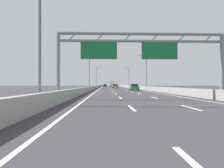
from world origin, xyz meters
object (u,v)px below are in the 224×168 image
streetlamp_left_far (97,76)px  orange_car (115,86)px  streetlamp_left_mid (90,70)px  box_truck (112,84)px  streetlamp_right_far (128,76)px  blue_car (105,86)px  white_car (117,86)px  green_car (134,87)px  sign_gantry (138,49)px  streetlamp_left_near (43,24)px  streetlamp_right_mid (145,70)px  silver_car (105,86)px

streetlamp_left_far → orange_car: size_ratio=2.10×
streetlamp_left_mid → box_truck: bearing=82.3°
streetlamp_right_far → blue_car: 15.77m
box_truck → white_car: bearing=70.5°
green_car → orange_car: 26.95m
box_truck → sign_gantry: bearing=-90.3°
streetlamp_left_near → white_car: bearing=84.0°
streetlamp_left_mid → green_car: streetlamp_left_mid is taller
streetlamp_left_mid → streetlamp_right_far: (14.93, 40.46, 0.00)m
streetlamp_left_mid → streetlamp_right_far: size_ratio=1.00×
streetlamp_left_near → orange_car: size_ratio=2.10×
streetlamp_right_mid → orange_car: size_ratio=2.10×
streetlamp_right_far → white_car: 26.57m
white_car → orange_car: size_ratio=0.97×
green_car → streetlamp_left_near: bearing=-107.8°
white_car → box_truck: box_truck is taller
streetlamp_right_far → orange_car: 21.89m
streetlamp_right_far → box_truck: size_ratio=1.07×
green_car → orange_car: bearing=97.2°
white_car → streetlamp_left_mid: bearing=-99.6°
blue_car → silver_car: bearing=90.8°
streetlamp_left_mid → box_truck: 56.96m
sign_gantry → streetlamp_left_mid: streetlamp_left_mid is taller
streetlamp_right_far → orange_car: size_ratio=2.10×
green_car → box_truck: box_truck is taller
blue_car → white_car: blue_car is taller
streetlamp_left_near → blue_car: size_ratio=2.22×
streetlamp_left_far → box_truck: size_ratio=1.07×
sign_gantry → green_car: bearing=82.5°
streetlamp_left_near → orange_car: 61.47m
sign_gantry → streetlamp_left_mid: (-7.20, 35.07, 0.60)m
streetlamp_right_mid → orange_car: bearing=109.8°
streetlamp_left_far → streetlamp_left_mid: bearing=-90.0°
streetlamp_left_far → blue_car: size_ratio=2.22×
green_car → blue_car: size_ratio=1.05×
streetlamp_left_near → green_car: 36.11m
streetlamp_left_mid → green_car: bearing=-30.2°
silver_car → box_truck: box_truck is taller
orange_car → white_car: bearing=85.5°
streetlamp_right_far → blue_car: (-11.09, 10.21, -4.62)m
sign_gantry → streetlamp_left_far: 75.88m
streetlamp_right_mid → streetlamp_left_near: bearing=-110.3°
streetlamp_right_mid → box_truck: size_ratio=1.07×
sign_gantry → blue_car: size_ratio=3.71×
green_car → white_car: bearing=89.8°
silver_car → green_car: bearing=-83.9°
streetlamp_right_mid → streetlamp_left_far: size_ratio=1.00×
streetlamp_left_near → streetlamp_right_far: same height
white_car → orange_car: (-3.60, -46.00, 0.00)m
streetlamp_left_mid → silver_car: 62.42m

